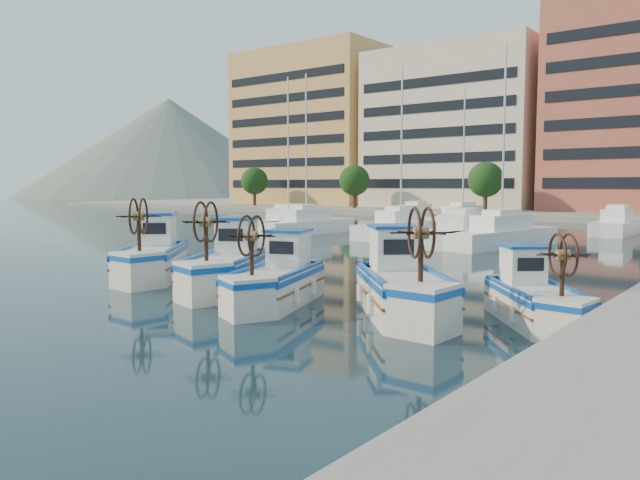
{
  "coord_description": "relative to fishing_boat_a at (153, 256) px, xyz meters",
  "views": [
    {
      "loc": [
        14.51,
        -13.72,
        3.52
      ],
      "look_at": [
        0.35,
        4.51,
        1.5
      ],
      "focal_mm": 35.0,
      "sensor_mm": 36.0,
      "label": 1
    }
  ],
  "objects": [
    {
      "name": "ground",
      "position": [
        5.03,
        -1.02,
        -0.85
      ],
      "size": [
        300.0,
        300.0,
        0.0
      ],
      "primitive_type": "plane",
      "color": "#182F3E",
      "rests_on": "ground"
    },
    {
      "name": "hill_west",
      "position": [
        -134.97,
        108.98,
        -0.85
      ],
      "size": [
        180.0,
        180.0,
        60.0
      ],
      "primitive_type": "cone",
      "color": "slate",
      "rests_on": "ground"
    },
    {
      "name": "yacht_marina",
      "position": [
        2.2,
        26.86,
        -0.33
      ],
      "size": [
        38.24,
        22.93,
        11.5
      ],
      "color": "white",
      "rests_on": "ground"
    },
    {
      "name": "fishing_boat_a",
      "position": [
        0.0,
        0.0,
        0.0
      ],
      "size": [
        4.64,
        4.9,
        3.1
      ],
      "rotation": [
        0.0,
        0.0,
        0.72
      ],
      "color": "silver",
      "rests_on": "ground"
    },
    {
      "name": "fishing_boat_b",
      "position": [
        4.26,
        -0.17,
        -0.01
      ],
      "size": [
        4.0,
        5.04,
        3.05
      ],
      "rotation": [
        0.0,
        0.0,
        0.51
      ],
      "color": "silver",
      "rests_on": "ground"
    },
    {
      "name": "fishing_boat_c",
      "position": [
        7.23,
        -0.98,
        -0.1
      ],
      "size": [
        3.16,
        4.54,
        2.74
      ],
      "rotation": [
        0.0,
        0.0,
        0.36
      ],
      "color": "silver",
      "rests_on": "ground"
    },
    {
      "name": "fishing_boat_d",
      "position": [
        10.98,
        -0.08,
        -0.02
      ],
      "size": [
        4.58,
        4.74,
        3.03
      ],
      "rotation": [
        0.0,
        0.0,
        0.74
      ],
      "color": "silver",
      "rests_on": "ground"
    },
    {
      "name": "fishing_boat_e",
      "position": [
        14.21,
        1.1,
        -0.18
      ],
      "size": [
        3.6,
        3.91,
        2.45
      ],
      "rotation": [
        0.0,
        0.0,
        0.68
      ],
      "color": "silver",
      "rests_on": "ground"
    }
  ]
}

